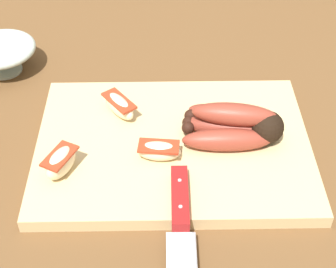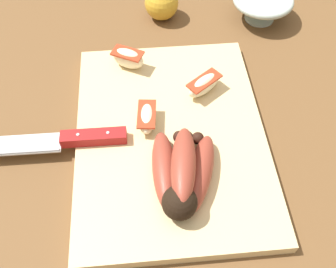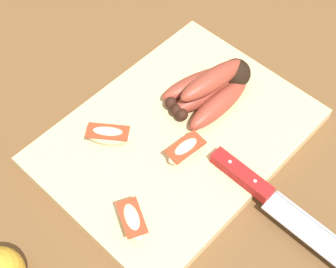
{
  "view_description": "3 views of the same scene",
  "coord_description": "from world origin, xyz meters",
  "px_view_note": "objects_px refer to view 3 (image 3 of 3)",
  "views": [
    {
      "loc": [
        -0.01,
        -0.56,
        0.55
      ],
      "look_at": [
        -0.0,
        -0.0,
        0.05
      ],
      "focal_mm": 57.41,
      "sensor_mm": 36.0,
      "label": 1
    },
    {
      "loc": [
        0.36,
        -0.02,
        0.51
      ],
      "look_at": [
        0.02,
        0.01,
        0.04
      ],
      "focal_mm": 41.35,
      "sensor_mm": 36.0,
      "label": 2
    },
    {
      "loc": [
        -0.32,
        -0.27,
        0.64
      ],
      "look_at": [
        -0.02,
        0.01,
        0.05
      ],
      "focal_mm": 53.24,
      "sensor_mm": 36.0,
      "label": 3
    }
  ],
  "objects_px": {
    "banana_bunch": "(212,88)",
    "chefs_knife": "(269,197)",
    "apple_wedge_far": "(132,221)",
    "apple_wedge_middle": "(186,150)",
    "apple_wedge_near": "(108,135)"
  },
  "relations": [
    {
      "from": "chefs_knife",
      "to": "banana_bunch",
      "type": "bearing_deg",
      "value": 64.51
    },
    {
      "from": "apple_wedge_far",
      "to": "banana_bunch",
      "type": "bearing_deg",
      "value": 16.0
    },
    {
      "from": "banana_bunch",
      "to": "apple_wedge_middle",
      "type": "relative_size",
      "value": 2.29
    },
    {
      "from": "apple_wedge_near",
      "to": "banana_bunch",
      "type": "bearing_deg",
      "value": -17.89
    },
    {
      "from": "apple_wedge_far",
      "to": "apple_wedge_middle",
      "type": "bearing_deg",
      "value": 10.88
    },
    {
      "from": "chefs_knife",
      "to": "apple_wedge_middle",
      "type": "xyz_separation_m",
      "value": [
        -0.03,
        0.13,
        0.01
      ]
    },
    {
      "from": "banana_bunch",
      "to": "chefs_knife",
      "type": "relative_size",
      "value": 0.52
    },
    {
      "from": "apple_wedge_near",
      "to": "apple_wedge_middle",
      "type": "bearing_deg",
      "value": -58.94
    },
    {
      "from": "chefs_knife",
      "to": "apple_wedge_far",
      "type": "relative_size",
      "value": 4.38
    },
    {
      "from": "chefs_knife",
      "to": "apple_wedge_middle",
      "type": "height_order",
      "value": "apple_wedge_middle"
    },
    {
      "from": "apple_wedge_middle",
      "to": "apple_wedge_near",
      "type": "bearing_deg",
      "value": 121.06
    },
    {
      "from": "apple_wedge_far",
      "to": "apple_wedge_near",
      "type": "bearing_deg",
      "value": 59.78
    },
    {
      "from": "chefs_knife",
      "to": "apple_wedge_middle",
      "type": "relative_size",
      "value": 4.37
    },
    {
      "from": "banana_bunch",
      "to": "chefs_knife",
      "type": "distance_m",
      "value": 0.19
    },
    {
      "from": "chefs_knife",
      "to": "apple_wedge_far",
      "type": "xyz_separation_m",
      "value": [
        -0.16,
        0.11,
        0.01
      ]
    }
  ]
}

